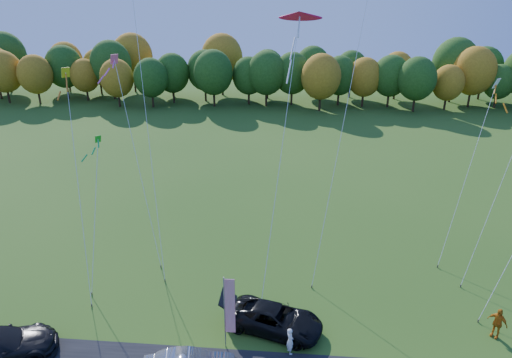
{
  "coord_description": "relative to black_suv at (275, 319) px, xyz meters",
  "views": [
    {
      "loc": [
        2.29,
        -19.83,
        17.73
      ],
      "look_at": [
        0.0,
        6.0,
        7.0
      ],
      "focal_mm": 32.0,
      "sensor_mm": 36.0,
      "label": 1
    }
  ],
  "objects": [
    {
      "name": "ground",
      "position": [
        -1.55,
        -0.74,
        -0.74
      ],
      "size": [
        160.0,
        160.0,
        0.0
      ],
      "primitive_type": "plane",
      "color": "#274F15"
    },
    {
      "name": "tree_line",
      "position": [
        -1.55,
        54.26,
        -0.74
      ],
      "size": [
        116.0,
        12.0,
        10.0
      ],
      "primitive_type": null,
      "color": "#1E4711",
      "rests_on": "ground"
    },
    {
      "name": "black_suv",
      "position": [
        0.0,
        0.0,
        0.0
      ],
      "size": [
        5.8,
        3.86,
        1.48
      ],
      "primitive_type": "imported",
      "rotation": [
        0.0,
        0.0,
        1.28
      ],
      "color": "black",
      "rests_on": "ground"
    },
    {
      "name": "person_tailgate_a",
      "position": [
        0.85,
        -1.7,
        0.04
      ],
      "size": [
        0.57,
        0.67,
        1.55
      ],
      "primitive_type": "imported",
      "rotation": [
        0.0,
        0.0,
        2.0
      ],
      "color": "white",
      "rests_on": "ground"
    },
    {
      "name": "person_tailgate_b",
      "position": [
        -2.48,
        -0.1,
        0.11
      ],
      "size": [
        0.82,
        0.95,
        1.7
      ],
      "primitive_type": "imported",
      "rotation": [
        0.0,
        0.0,
        1.33
      ],
      "color": "gray",
      "rests_on": "ground"
    },
    {
      "name": "person_east",
      "position": [
        12.13,
        0.54,
        0.18
      ],
      "size": [
        1.09,
        1.06,
        1.83
      ],
      "primitive_type": "imported",
      "rotation": [
        0.0,
        0.0,
        -0.75
      ],
      "color": "orange",
      "rests_on": "ground"
    },
    {
      "name": "feather_flag",
      "position": [
        -2.36,
        -1.56,
        1.98
      ],
      "size": [
        0.59,
        0.08,
        4.44
      ],
      "color": "#999999",
      "rests_on": "ground"
    },
    {
      "name": "kite_delta_blue",
      "position": [
        -9.6,
        9.38,
        11.36
      ],
      "size": [
        5.79,
        11.91,
        25.19
      ],
      "color": "#4C3F33",
      "rests_on": "ground"
    },
    {
      "name": "kite_parafoil_orange",
      "position": [
        4.7,
        10.49,
        14.06
      ],
      "size": [
        6.68,
        13.29,
        29.92
      ],
      "color": "#4C3F33",
      "rests_on": "ground"
    },
    {
      "name": "kite_delta_red",
      "position": [
        -0.02,
        6.1,
        8.02
      ],
      "size": [
        3.25,
        11.01,
        17.9
      ],
      "color": "#4C3F33",
      "rests_on": "ground"
    },
    {
      "name": "kite_diamond_yellow",
      "position": [
        -12.58,
        4.36,
        5.83
      ],
      "size": [
        3.38,
        7.25,
        13.56
      ],
      "color": "#4C3F33",
      "rests_on": "ground"
    },
    {
      "name": "kite_diamond_green",
      "position": [
        -12.15,
        5.17,
        3.62
      ],
      "size": [
        1.45,
        6.43,
        8.91
      ],
      "color": "#4C3F33",
      "rests_on": "ground"
    },
    {
      "name": "kite_diamond_white",
      "position": [
        12.85,
        10.14,
        5.23
      ],
      "size": [
        4.52,
        6.42,
        12.41
      ],
      "color": "#4C3F33",
      "rests_on": "ground"
    },
    {
      "name": "kite_diamond_pink",
      "position": [
        -10.13,
        8.34,
        6.02
      ],
      "size": [
        4.49,
        6.22,
        13.99
      ],
      "color": "#4C3F33",
      "rests_on": "ground"
    }
  ]
}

